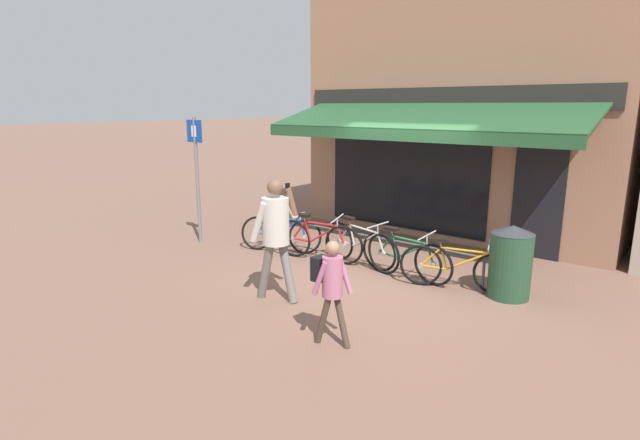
% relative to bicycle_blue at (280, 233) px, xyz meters
% --- Properties ---
extents(ground_plane, '(160.00, 160.00, 0.00)m').
position_rel_bicycle_blue_xyz_m(ground_plane, '(2.07, -0.03, -0.35)').
color(ground_plane, brown).
extents(shop_front, '(6.74, 4.75, 5.95)m').
position_rel_bicycle_blue_xyz_m(shop_front, '(1.95, 4.14, 2.61)').
color(shop_front, '#9E7056').
rests_on(shop_front, ground_plane).
extents(bike_rack_rail, '(4.21, 0.04, 0.57)m').
position_rel_bicycle_blue_xyz_m(bike_rack_rail, '(1.86, 0.27, 0.13)').
color(bike_rack_rail, '#47494F').
rests_on(bike_rack_rail, ground_plane).
extents(bicycle_blue, '(1.59, 0.83, 0.82)m').
position_rel_bicycle_blue_xyz_m(bicycle_blue, '(0.00, 0.00, 0.00)').
color(bicycle_blue, black).
rests_on(bicycle_blue, ground_plane).
extents(bicycle_red, '(1.76, 0.53, 0.89)m').
position_rel_bicycle_blue_xyz_m(bicycle_red, '(0.96, -0.04, 0.04)').
color(bicycle_red, black).
rests_on(bicycle_red, ground_plane).
extents(bicycle_silver, '(1.80, 0.61, 0.86)m').
position_rel_bicycle_blue_xyz_m(bicycle_silver, '(1.74, 0.19, 0.03)').
color(bicycle_silver, black).
rests_on(bicycle_silver, ground_plane).
extents(bicycle_green, '(1.73, 0.52, 0.85)m').
position_rel_bicycle_blue_xyz_m(bicycle_green, '(2.67, 0.11, 0.02)').
color(bicycle_green, black).
rests_on(bicycle_green, ground_plane).
extents(bicycle_orange, '(1.72, 0.66, 0.81)m').
position_rel_bicycle_blue_xyz_m(bicycle_orange, '(3.55, 0.13, 0.01)').
color(bicycle_orange, black).
rests_on(bicycle_orange, ground_plane).
extents(pedestrian_adult, '(0.66, 0.59, 1.79)m').
position_rel_bicycle_blue_xyz_m(pedestrian_adult, '(1.67, -1.87, 0.74)').
color(pedestrian_adult, slate).
rests_on(pedestrian_adult, ground_plane).
extents(pedestrian_child, '(0.49, 0.36, 1.29)m').
position_rel_bicycle_blue_xyz_m(pedestrian_child, '(3.12, -2.49, 0.45)').
color(pedestrian_child, '#47382D').
rests_on(pedestrian_child, ground_plane).
extents(litter_bin, '(0.62, 0.62, 1.09)m').
position_rel_bicycle_blue_xyz_m(litter_bin, '(4.27, 0.34, 0.19)').
color(litter_bin, '#23472D').
rests_on(litter_bin, ground_plane).
extents(parking_sign, '(0.44, 0.07, 2.56)m').
position_rel_bicycle_blue_xyz_m(parking_sign, '(-1.76, -0.55, 1.20)').
color(parking_sign, slate).
rests_on(parking_sign, ground_plane).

